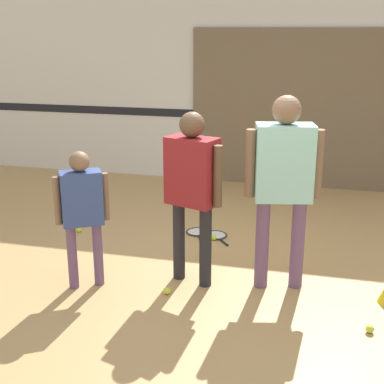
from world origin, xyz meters
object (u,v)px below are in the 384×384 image
person_instructor (192,180)px  tennis_ball_near_instructor (167,291)px  racket_second_spare (198,233)px  person_student_left (82,205)px  racket_spare_on_floor (216,236)px  tennis_ball_stray_left (79,229)px  person_student_right (283,173)px  tennis_ball_stray_right (370,329)px  tennis_ball_by_spare_racket (214,237)px

person_instructor → tennis_ball_near_instructor: person_instructor is taller
racket_second_spare → tennis_ball_near_instructor: tennis_ball_near_instructor is taller
person_student_left → tennis_ball_near_instructor: person_student_left is taller
racket_spare_on_floor → tennis_ball_stray_left: size_ratio=7.07×
person_instructor → person_student_right: size_ratio=0.91×
racket_spare_on_floor → tennis_ball_stray_right: bearing=6.3°
person_student_right → tennis_ball_near_instructor: bearing=10.3°
tennis_ball_stray_left → racket_second_spare: bearing=12.2°
person_student_left → racket_spare_on_floor: 1.90m
person_instructor → tennis_ball_stray_left: bearing=169.1°
racket_spare_on_floor → tennis_ball_stray_right: tennis_ball_stray_right is taller
person_instructor → tennis_ball_by_spare_racket: size_ratio=24.17×
person_student_left → tennis_ball_stray_left: 1.58m
tennis_ball_stray_left → person_student_left: bearing=-61.6°
racket_spare_on_floor → tennis_ball_stray_left: (-1.57, -0.25, 0.02)m
racket_second_spare → tennis_ball_stray_left: 1.38m
racket_spare_on_floor → tennis_ball_near_instructor: size_ratio=7.07×
racket_spare_on_floor → person_instructor: bearing=-36.3°
tennis_ball_by_spare_racket → tennis_ball_stray_left: bearing=-175.2°
tennis_ball_stray_left → person_student_right: bearing=-18.8°
person_instructor → person_student_right: (0.79, 0.10, 0.09)m
person_student_right → tennis_ball_near_instructor: person_student_right is taller
tennis_ball_near_instructor → tennis_ball_stray_left: same height
tennis_ball_near_instructor → person_instructor: bearing=62.6°
person_student_right → tennis_ball_stray_right: 1.44m
person_student_right → tennis_ball_stray_right: size_ratio=26.48×
racket_spare_on_floor → tennis_ball_near_instructor: 1.46m
tennis_ball_stray_right → person_student_right: bearing=141.0°
tennis_ball_near_instructor → tennis_ball_by_spare_racket: bearing=83.6°
tennis_ball_near_instructor → tennis_ball_stray_left: 1.87m
racket_second_spare → tennis_ball_by_spare_racket: (0.22, -0.16, 0.02)m
racket_spare_on_floor → tennis_ball_stray_right: 2.30m
racket_second_spare → person_student_right: bearing=22.3°
tennis_ball_stray_left → tennis_ball_stray_right: 3.45m
person_instructor → tennis_ball_stray_right: person_instructor is taller
racket_second_spare → tennis_ball_by_spare_racket: tennis_ball_by_spare_racket is taller
tennis_ball_near_instructor → person_student_left: bearing=-178.7°
person_student_right → racket_second_spare: person_student_right is taller
person_instructor → person_student_left: (-0.92, -0.32, -0.20)m
person_student_left → racket_second_spare: size_ratio=2.42×
person_instructor → person_student_right: person_student_right is taller
racket_second_spare → tennis_ball_near_instructor: (0.07, -1.50, 0.02)m
tennis_ball_near_instructor → tennis_ball_by_spare_racket: same height
racket_spare_on_floor → tennis_ball_by_spare_racket: 0.12m
tennis_ball_near_instructor → tennis_ball_stray_left: (-1.42, 1.21, 0.00)m
racket_spare_on_floor → racket_second_spare: 0.22m
racket_second_spare → tennis_ball_near_instructor: size_ratio=7.93×
tennis_ball_stray_right → person_instructor: bearing=161.3°
person_student_right → tennis_ball_by_spare_racket: bearing=-62.2°
tennis_ball_near_instructor → tennis_ball_stray_right: same height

